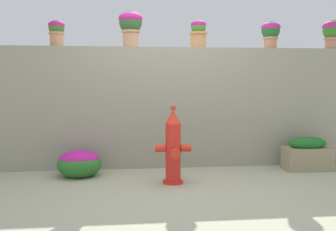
# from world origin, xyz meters

# --- Properties ---
(ground_plane) EXTENTS (24.00, 24.00, 0.00)m
(ground_plane) POSITION_xyz_m (0.00, 0.00, 0.00)
(ground_plane) COLOR #A1A084
(stone_wall) EXTENTS (5.61, 0.32, 1.70)m
(stone_wall) POSITION_xyz_m (0.00, 1.28, 0.85)
(stone_wall) COLOR gray
(stone_wall) RESTS_ON ground
(potted_plant_1) EXTENTS (0.23, 0.23, 0.37)m
(potted_plant_1) POSITION_xyz_m (-1.54, 1.31, 1.93)
(potted_plant_1) COLOR #B67D54
(potted_plant_1) RESTS_ON stone_wall
(potted_plant_2) EXTENTS (0.33, 0.33, 0.51)m
(potted_plant_2) POSITION_xyz_m (-0.52, 1.27, 2.02)
(potted_plant_2) COLOR tan
(potted_plant_2) RESTS_ON stone_wall
(potted_plant_3) EXTENTS (0.26, 0.26, 0.41)m
(potted_plant_3) POSITION_xyz_m (0.46, 1.31, 1.93)
(potted_plant_3) COLOR #BA814D
(potted_plant_3) RESTS_ON stone_wall
(potted_plant_4) EXTENTS (0.28, 0.28, 0.40)m
(potted_plant_4) POSITION_xyz_m (1.53, 1.31, 1.96)
(potted_plant_4) COLOR #BA7957
(potted_plant_4) RESTS_ON stone_wall
(potted_plant_5) EXTENTS (0.32, 0.32, 0.44)m
(potted_plant_5) POSITION_xyz_m (2.48, 1.26, 1.97)
(potted_plant_5) COLOR #AB765D
(potted_plant_5) RESTS_ON stone_wall
(fire_hydrant) EXTENTS (0.43, 0.35, 0.93)m
(fire_hydrant) POSITION_xyz_m (-0.03, 0.32, 0.42)
(fire_hydrant) COLOR red
(fire_hydrant) RESTS_ON ground
(flower_bush_left) EXTENTS (0.57, 0.51, 0.36)m
(flower_bush_left) POSITION_xyz_m (-1.20, 0.77, 0.18)
(flower_bush_left) COLOR #296B28
(flower_bush_left) RESTS_ON ground
(planter_box) EXTENTS (0.64, 0.31, 0.46)m
(planter_box) POSITION_xyz_m (1.91, 0.81, 0.22)
(planter_box) COLOR gray
(planter_box) RESTS_ON ground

